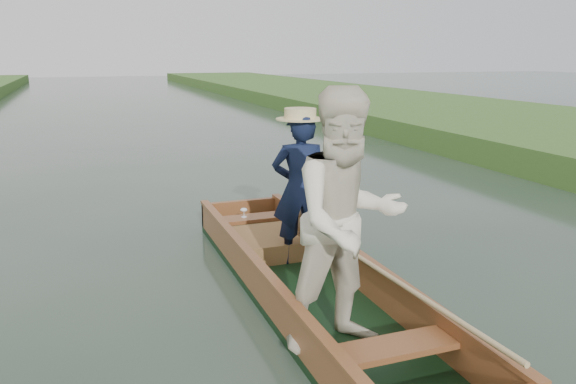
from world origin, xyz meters
name	(u,v)px	position (x,y,z in m)	size (l,w,h in m)	color
ground	(309,298)	(0.00, 0.00, 0.00)	(120.00, 120.00, 0.00)	#283D30
punt	(322,235)	(-0.03, -0.37, 0.78)	(1.20, 5.00, 2.14)	black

